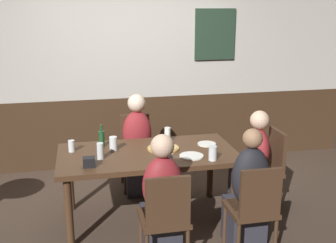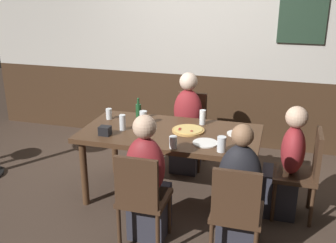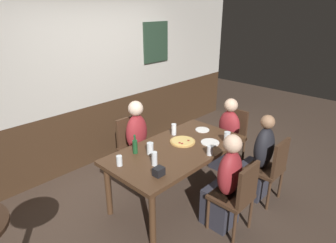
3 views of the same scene
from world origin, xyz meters
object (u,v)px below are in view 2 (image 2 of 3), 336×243
at_px(chair_right_near, 236,210).
at_px(chair_mid_near, 141,196).
at_px(dining_table, 170,138).
at_px(plate_white_small, 237,134).
at_px(chair_mid_far, 190,125).
at_px(person_right_near, 239,201).
at_px(pint_glass_stout, 143,118).
at_px(pint_glass_amber, 109,114).
at_px(chair_head_east, 304,169).
at_px(pizza, 188,130).
at_px(person_mid_near, 148,187).
at_px(highball_clear, 203,118).
at_px(person_head_east, 285,170).
at_px(beer_glass_tall, 173,143).
at_px(plate_white_large, 205,143).
at_px(tumbler_short, 123,123).
at_px(person_mid_far, 187,129).
at_px(beer_bottle_green, 138,111).
at_px(pint_glass_pale, 221,145).
at_px(condiment_caddy, 105,131).

height_order(chair_right_near, chair_mid_near, same).
height_order(dining_table, plate_white_small, plate_white_small).
distance_m(chair_mid_far, person_right_near, 1.77).
bearing_deg(pint_glass_stout, pint_glass_amber, 173.20).
relative_size(chair_head_east, pizza, 2.71).
relative_size(person_mid_near, highball_clear, 7.49).
height_order(person_right_near, person_head_east, person_right_near).
bearing_deg(highball_clear, beer_glass_tall, -100.57).
height_order(plate_white_large, plate_white_small, same).
bearing_deg(pint_glass_amber, plate_white_small, -2.94).
bearing_deg(person_head_east, tumbler_short, -176.64).
relative_size(person_head_east, person_mid_far, 0.94).
bearing_deg(plate_white_large, chair_mid_far, 110.08).
distance_m(chair_mid_far, pint_glass_stout, 0.88).
distance_m(beer_bottle_green, plate_white_large, 0.97).
bearing_deg(chair_mid_near, tumbler_short, 121.14).
bearing_deg(person_mid_far, chair_mid_far, 90.00).
bearing_deg(chair_mid_far, chair_head_east, -33.95).
bearing_deg(dining_table, chair_right_near, -48.32).
bearing_deg(chair_head_east, person_mid_far, 151.20).
bearing_deg(plate_white_large, tumbler_short, 172.34).
distance_m(chair_mid_far, beer_glass_tall, 1.31).
bearing_deg(plate_white_small, person_right_near, -80.99).
height_order(pint_glass_pale, condiment_caddy, pint_glass_pale).
bearing_deg(plate_white_small, person_mid_far, 136.80).
bearing_deg(plate_white_small, pizza, -174.12).
height_order(pint_glass_stout, plate_white_large, pint_glass_stout).
height_order(tumbler_short, condiment_caddy, tumbler_short).
height_order(pizza, condiment_caddy, condiment_caddy).
height_order(chair_right_near, pint_glass_stout, pint_glass_stout).
bearing_deg(chair_mid_near, pint_glass_amber, 125.21).
bearing_deg(person_mid_far, person_mid_near, -90.00).
bearing_deg(dining_table, highball_clear, 48.06).
height_order(person_head_east, pizza, person_head_east).
xyz_separation_m(chair_mid_far, condiment_caddy, (-0.59, -1.15, 0.29)).
relative_size(chair_right_near, person_mid_far, 0.75).
bearing_deg(pint_glass_stout, person_right_near, -37.16).
relative_size(chair_mid_near, person_mid_far, 0.75).
bearing_deg(person_head_east, person_mid_far, 147.85).
distance_m(chair_right_near, pint_glass_stout, 1.53).
relative_size(person_right_near, person_head_east, 1.05).
distance_m(pint_glass_pale, plate_white_large, 0.23).
relative_size(dining_table, person_head_east, 1.61).
xyz_separation_m(chair_right_near, person_right_near, (0.00, 0.16, -0.01)).
xyz_separation_m(chair_mid_near, person_head_east, (1.14, 0.88, -0.03)).
height_order(chair_right_near, plate_white_small, chair_right_near).
bearing_deg(chair_mid_far, person_mid_near, -90.00).
bearing_deg(chair_head_east, dining_table, 180.00).
xyz_separation_m(person_head_east, beer_glass_tall, (-1.00, -0.39, 0.32)).
bearing_deg(chair_mid_near, pizza, 79.62).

